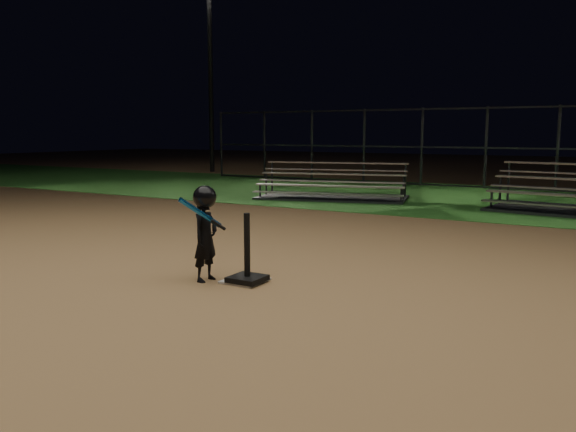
# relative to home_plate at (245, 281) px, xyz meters

# --- Properties ---
(ground) EXTENTS (80.00, 80.00, 0.00)m
(ground) POSITION_rel_home_plate_xyz_m (0.00, 0.00, -0.01)
(ground) COLOR #997145
(ground) RESTS_ON ground
(grass_strip) EXTENTS (60.00, 8.00, 0.01)m
(grass_strip) POSITION_rel_home_plate_xyz_m (0.00, 10.00, -0.01)
(grass_strip) COLOR #245C1D
(grass_strip) RESTS_ON ground
(home_plate) EXTENTS (0.45, 0.45, 0.02)m
(home_plate) POSITION_rel_home_plate_xyz_m (0.00, 0.00, 0.00)
(home_plate) COLOR beige
(home_plate) RESTS_ON ground
(batting_tee) EXTENTS (0.38, 0.38, 0.79)m
(batting_tee) POSITION_rel_home_plate_xyz_m (0.06, -0.04, 0.16)
(batting_tee) COLOR black
(batting_tee) RESTS_ON home_plate
(child_batter) EXTENTS (0.41, 0.57, 1.12)m
(child_batter) POSITION_rel_home_plate_xyz_m (-0.42, -0.19, 0.59)
(child_batter) COLOR black
(child_batter) RESTS_ON ground
(bleacher_left) EXTENTS (4.14, 2.73, 0.93)m
(bleacher_left) POSITION_rel_home_plate_xyz_m (-2.86, 8.21, 0.18)
(bleacher_left) COLOR silver
(bleacher_left) RESTS_ON ground
(backstop_fence) EXTENTS (20.08, 0.08, 2.50)m
(backstop_fence) POSITION_rel_home_plate_xyz_m (0.00, 13.00, 1.24)
(backstop_fence) COLOR #38383D
(backstop_fence) RESTS_ON ground
(light_pole_left) EXTENTS (0.90, 0.53, 8.30)m
(light_pole_left) POSITION_rel_home_plate_xyz_m (-12.00, 14.94, 4.93)
(light_pole_left) COLOR #2D2D30
(light_pole_left) RESTS_ON ground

